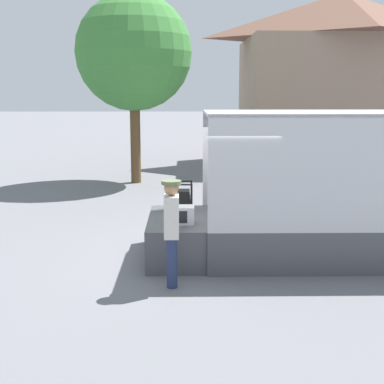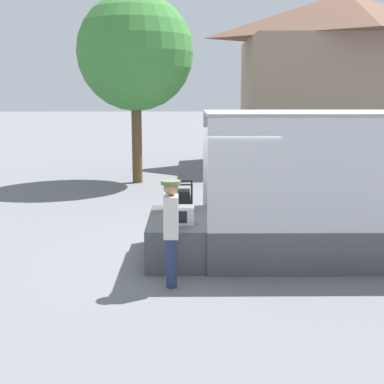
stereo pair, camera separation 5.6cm
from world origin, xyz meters
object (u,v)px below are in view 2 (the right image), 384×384
at_px(microwave, 181,215).
at_px(street_tree, 135,53).
at_px(portable_generator, 180,200).
at_px(worker_person, 171,222).

height_order(microwave, street_tree, street_tree).
relative_size(portable_generator, worker_person, 0.34).
xyz_separation_m(microwave, street_tree, (-1.68, 9.39, 3.61)).
relative_size(worker_person, street_tree, 0.28).
distance_m(microwave, portable_generator, 1.08).
bearing_deg(street_tree, worker_person, -81.85).
relative_size(microwave, portable_generator, 0.77).
bearing_deg(portable_generator, microwave, -87.63).
xyz_separation_m(microwave, portable_generator, (-0.04, 1.07, 0.07)).
distance_m(worker_person, street_tree, 11.26).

